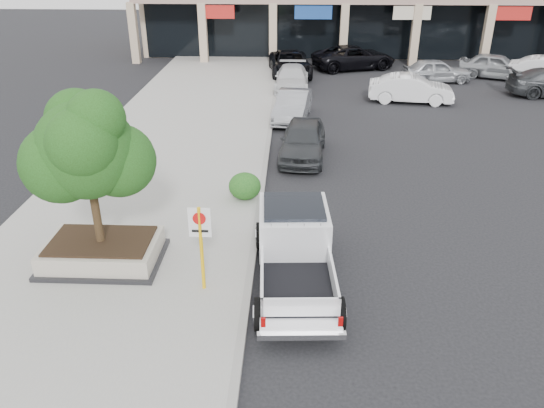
{
  "coord_description": "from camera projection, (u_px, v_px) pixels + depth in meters",
  "views": [
    {
      "loc": [
        -0.48,
        -11.94,
        8.11
      ],
      "look_at": [
        -1.03,
        1.5,
        1.39
      ],
      "focal_mm": 35.0,
      "sensor_mm": 36.0,
      "label": 1
    }
  ],
  "objects": [
    {
      "name": "hedge",
      "position": [
        245.0,
        186.0,
        17.99
      ],
      "size": [
        1.1,
        0.99,
        0.93
      ],
      "primitive_type": "ellipsoid",
      "color": "#154B16",
      "rests_on": "sidewalk"
    },
    {
      "name": "lot_car_e",
      "position": [
        496.0,
        66.0,
        34.24
      ],
      "size": [
        5.02,
        3.65,
        1.59
      ],
      "primitive_type": "imported",
      "rotation": [
        0.0,
        0.0,
        1.14
      ],
      "color": "#929599",
      "rests_on": "ground"
    },
    {
      "name": "curb_car_b",
      "position": [
        293.0,
        106.0,
        26.36
      ],
      "size": [
        2.05,
        4.46,
        1.42
      ],
      "primitive_type": "imported",
      "rotation": [
        0.0,
        0.0,
        -0.13
      ],
      "color": "gray",
      "rests_on": "ground"
    },
    {
      "name": "ground",
      "position": [
        308.0,
        276.0,
        14.28
      ],
      "size": [
        120.0,
        120.0,
        0.0
      ],
      "primitive_type": "plane",
      "color": "black",
      "rests_on": "ground"
    },
    {
      "name": "curb_car_c",
      "position": [
        292.0,
        79.0,
        31.58
      ],
      "size": [
        2.04,
        4.82,
        1.39
      ],
      "primitive_type": "imported",
      "rotation": [
        0.0,
        0.0,
        -0.02
      ],
      "color": "silver",
      "rests_on": "ground"
    },
    {
      "name": "lot_car_d",
      "position": [
        354.0,
        57.0,
        36.77
      ],
      "size": [
        6.33,
        4.41,
        1.61
      ],
      "primitive_type": "imported",
      "rotation": [
        0.0,
        0.0,
        1.9
      ],
      "color": "black",
      "rests_on": "ground"
    },
    {
      "name": "curb_car_d",
      "position": [
        290.0,
        64.0,
        35.07
      ],
      "size": [
        3.11,
        5.77,
        1.54
      ],
      "primitive_type": "imported",
      "rotation": [
        0.0,
        0.0,
        0.1
      ],
      "color": "black",
      "rests_on": "ground"
    },
    {
      "name": "lot_car_b",
      "position": [
        411.0,
        89.0,
        29.2
      ],
      "size": [
        4.74,
        2.18,
        1.51
      ],
      "primitive_type": "imported",
      "rotation": [
        0.0,
        0.0,
        1.44
      ],
      "color": "white",
      "rests_on": "ground"
    },
    {
      "name": "pickup_truck",
      "position": [
        295.0,
        253.0,
        13.65
      ],
      "size": [
        2.37,
        5.69,
        1.76
      ],
      "primitive_type": null,
      "rotation": [
        0.0,
        0.0,
        0.05
      ],
      "color": "silver",
      "rests_on": "ground"
    },
    {
      "name": "planter_tree",
      "position": [
        93.0,
        148.0,
        13.32
      ],
      "size": [
        2.9,
        2.55,
        4.0
      ],
      "color": "black",
      "rests_on": "planter"
    },
    {
      "name": "lot_car_a",
      "position": [
        436.0,
        71.0,
        33.38
      ],
      "size": [
        4.41,
        2.15,
        1.45
      ],
      "primitive_type": "imported",
      "rotation": [
        0.0,
        0.0,
        1.68
      ],
      "color": "#AAADB3",
      "rests_on": "ground"
    },
    {
      "name": "curb",
      "position": [
        263.0,
        181.0,
        19.67
      ],
      "size": [
        0.2,
        52.0,
        0.15
      ],
      "primitive_type": "cube",
      "color": "gray",
      "rests_on": "ground"
    },
    {
      "name": "curb_car_a",
      "position": [
        303.0,
        140.0,
        21.75
      ],
      "size": [
        2.12,
        4.53,
        1.5
      ],
      "primitive_type": "imported",
      "rotation": [
        0.0,
        0.0,
        -0.08
      ],
      "color": "#2C2E31",
      "rests_on": "ground"
    },
    {
      "name": "no_parking_sign",
      "position": [
        201.0,
        238.0,
        12.86
      ],
      "size": [
        0.55,
        0.09,
        2.3
      ],
      "color": "yellow",
      "rests_on": "sidewalk"
    },
    {
      "name": "sidewalk",
      "position": [
        158.0,
        180.0,
        19.81
      ],
      "size": [
        8.0,
        52.0,
        0.15
      ],
      "primitive_type": "cube",
      "color": "gray",
      "rests_on": "ground"
    },
    {
      "name": "planter",
      "position": [
        103.0,
        251.0,
        14.5
      ],
      "size": [
        3.2,
        2.2,
        0.68
      ],
      "color": "black",
      "rests_on": "sidewalk"
    }
  ]
}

